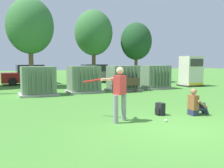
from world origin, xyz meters
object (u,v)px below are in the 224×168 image
transformer_mid_east (123,78)px  generator_enclosure (191,71)px  transformer_east (155,77)px  seated_spectator (196,105)px  parked_car_left_of_center (29,75)px  park_bench (125,84)px  parked_car_right_of_center (93,74)px  sports_ball (166,120)px  transformer_mid_west (84,80)px  backpack (160,109)px  transformer_west (38,81)px  batter (118,91)px

transformer_mid_east → generator_enclosure: 6.10m
transformer_mid_east → transformer_east: same height
seated_spectator → parked_car_left_of_center: size_ratio=0.23×
park_bench → parked_car_right_of_center: 8.41m
generator_enclosure → sports_ball: 12.36m
sports_ball → parked_car_right_of_center: size_ratio=0.02×
transformer_mid_west → park_bench: (2.27, -1.19, -0.25)m
transformer_east → seated_spectator: (-3.58, -8.01, -0.41)m
generator_enclosure → park_bench: size_ratio=1.27×
transformer_east → park_bench: 3.20m
transformer_east → seated_spectator: transformer_east is taller
transformer_east → backpack: bearing=-122.3°
transformer_east → transformer_mid_west: bearing=-179.4°
transformer_east → parked_car_left_of_center: size_ratio=0.49×
transformer_west → generator_enclosure: 11.49m
backpack → parked_car_right_of_center: size_ratio=0.10×
sports_ball → parked_car_right_of_center: (3.12, 15.54, 0.71)m
park_bench → parked_car_right_of_center: bearing=83.9°
transformer_east → park_bench: (-2.94, -1.25, -0.25)m
backpack → parked_car_left_of_center: parked_car_left_of_center is taller
transformer_east → backpack: (-4.75, -7.51, -0.57)m
transformer_mid_east → batter: size_ratio=1.21×
transformer_west → park_bench: size_ratio=1.16×
sports_ball → backpack: bearing=65.7°
batter → backpack: batter is taller
park_bench → backpack: (-1.81, -6.26, -0.32)m
transformer_west → transformer_east: bearing=2.5°
transformer_mid_west → seated_spectator: (1.64, -7.95, -0.41)m
transformer_mid_east → batter: 8.56m
transformer_mid_east → park_bench: (-0.36, -1.08, -0.25)m
transformer_west → transformer_east: 7.98m
transformer_east → sports_ball: bearing=-121.5°
generator_enclosure → transformer_east: bearing=-174.7°
generator_enclosure → parked_car_left_of_center: (-11.22, 6.72, -0.38)m
backpack → parked_car_right_of_center: (2.70, 14.61, 0.54)m
parked_car_right_of_center → sports_ball: bearing=-101.4°
transformer_mid_west → parked_car_left_of_center: same height
batter → parked_car_left_of_center: 14.87m
transformer_east → batter: (-6.52, -7.77, 0.19)m
park_bench → transformer_east: bearing=23.0°
transformer_east → parked_car_left_of_center: 10.46m
seated_spectator → parked_car_right_of_center: parked_car_right_of_center is taller
transformer_west → seated_spectator: (4.40, -7.65, -0.41)m
transformer_mid_west → generator_enclosure: bearing=2.5°
transformer_east → backpack: 8.90m
transformer_west → park_bench: 5.12m
park_bench → parked_car_right_of_center: (0.90, 8.35, 0.22)m
generator_enclosure → batter: 12.87m
park_bench → transformer_mid_east: bearing=71.5°
park_bench → parked_car_left_of_center: bearing=120.0°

